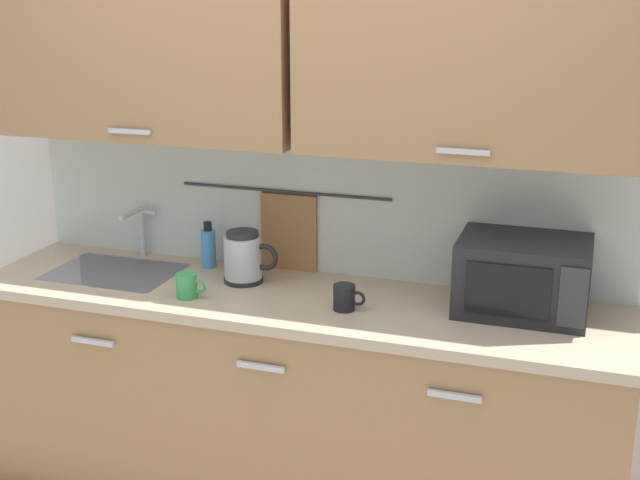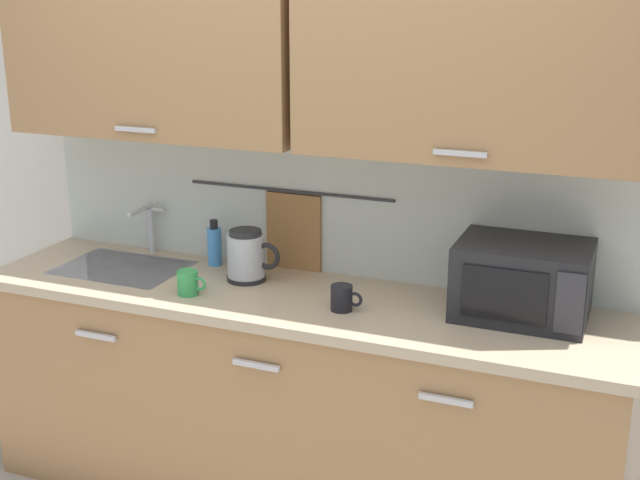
{
  "view_description": "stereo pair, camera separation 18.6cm",
  "coord_description": "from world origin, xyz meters",
  "px_view_note": "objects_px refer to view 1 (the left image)",
  "views": [
    {
      "loc": [
        1.05,
        -2.47,
        2.03
      ],
      "look_at": [
        0.11,
        0.33,
        1.12
      ],
      "focal_mm": 46.53,
      "sensor_mm": 36.0,
      "label": 1
    },
    {
      "loc": [
        1.22,
        -2.41,
        2.03
      ],
      "look_at": [
        0.11,
        0.33,
        1.12
      ],
      "focal_mm": 46.53,
      "sensor_mm": 36.0,
      "label": 2
    }
  ],
  "objects_px": {
    "electric_kettle": "(244,258)",
    "mug_by_kettle": "(345,297)",
    "mug_near_sink": "(187,286)",
    "dish_soap_bottle": "(209,247)",
    "microwave": "(523,276)"
  },
  "relations": [
    {
      "from": "electric_kettle",
      "to": "mug_by_kettle",
      "type": "height_order",
      "value": "electric_kettle"
    },
    {
      "from": "dish_soap_bottle",
      "to": "mug_near_sink",
      "type": "distance_m",
      "value": 0.36
    },
    {
      "from": "microwave",
      "to": "mug_near_sink",
      "type": "height_order",
      "value": "microwave"
    },
    {
      "from": "microwave",
      "to": "mug_by_kettle",
      "type": "xyz_separation_m",
      "value": [
        -0.61,
        -0.19,
        -0.09
      ]
    },
    {
      "from": "dish_soap_bottle",
      "to": "mug_near_sink",
      "type": "height_order",
      "value": "dish_soap_bottle"
    },
    {
      "from": "microwave",
      "to": "dish_soap_bottle",
      "type": "distance_m",
      "value": 1.29
    },
    {
      "from": "microwave",
      "to": "electric_kettle",
      "type": "distance_m",
      "value": 1.07
    },
    {
      "from": "dish_soap_bottle",
      "to": "electric_kettle",
      "type": "bearing_deg",
      "value": -29.24
    },
    {
      "from": "electric_kettle",
      "to": "mug_by_kettle",
      "type": "xyz_separation_m",
      "value": [
        0.47,
        -0.16,
        -0.05
      ]
    },
    {
      "from": "electric_kettle",
      "to": "dish_soap_bottle",
      "type": "xyz_separation_m",
      "value": [
        -0.21,
        0.12,
        -0.01
      ]
    },
    {
      "from": "microwave",
      "to": "electric_kettle",
      "type": "xyz_separation_m",
      "value": [
        -1.07,
        -0.03,
        -0.03
      ]
    },
    {
      "from": "mug_near_sink",
      "to": "dish_soap_bottle",
      "type": "bearing_deg",
      "value": 102.82
    },
    {
      "from": "electric_kettle",
      "to": "mug_near_sink",
      "type": "distance_m",
      "value": 0.27
    },
    {
      "from": "mug_by_kettle",
      "to": "dish_soap_bottle",
      "type": "bearing_deg",
      "value": 157.62
    },
    {
      "from": "dish_soap_bottle",
      "to": "microwave",
      "type": "bearing_deg",
      "value": -4.01
    }
  ]
}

